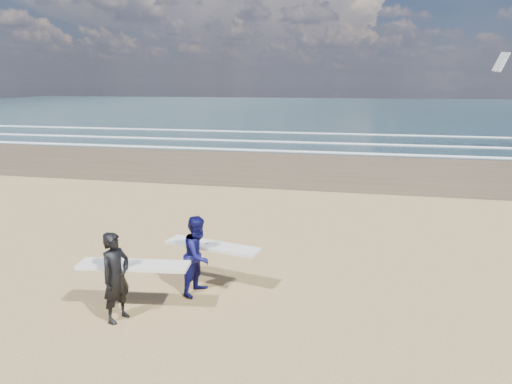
# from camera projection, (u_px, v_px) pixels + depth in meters

# --- Properties ---
(ocean) EXTENTS (220.00, 100.00, 0.02)m
(ocean) POSITION_uv_depth(u_px,v_px,m) (453.00, 110.00, 72.93)
(ocean) COLOR #1B333C
(ocean) RESTS_ON ground
(surfer_near) EXTENTS (2.25, 1.13, 1.80)m
(surfer_near) POSITION_uv_depth(u_px,v_px,m) (118.00, 275.00, 8.80)
(surfer_near) COLOR black
(surfer_near) RESTS_ON ground
(surfer_far) EXTENTS (2.26, 1.33, 1.76)m
(surfer_far) POSITION_uv_depth(u_px,v_px,m) (200.00, 254.00, 9.96)
(surfer_far) COLOR #0C0D47
(surfer_far) RESTS_ON ground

